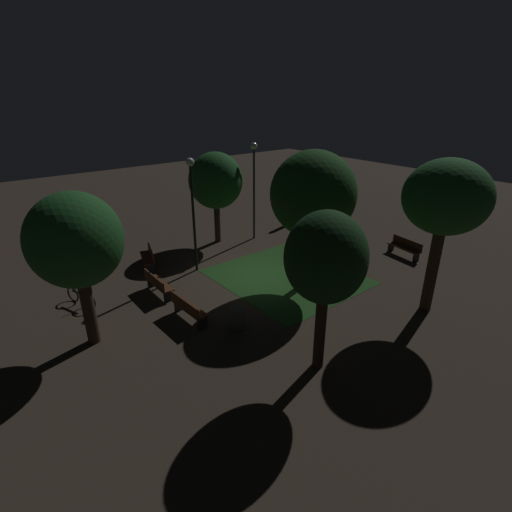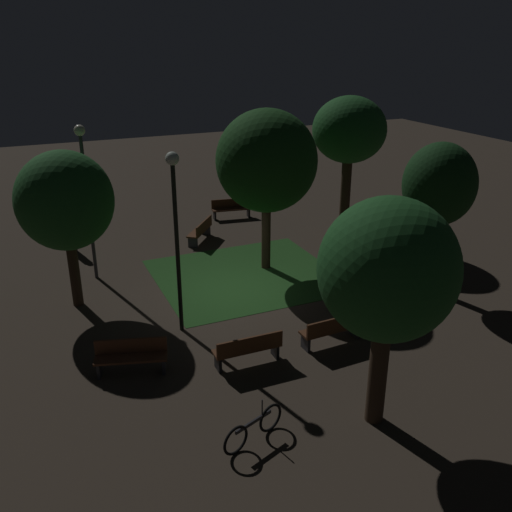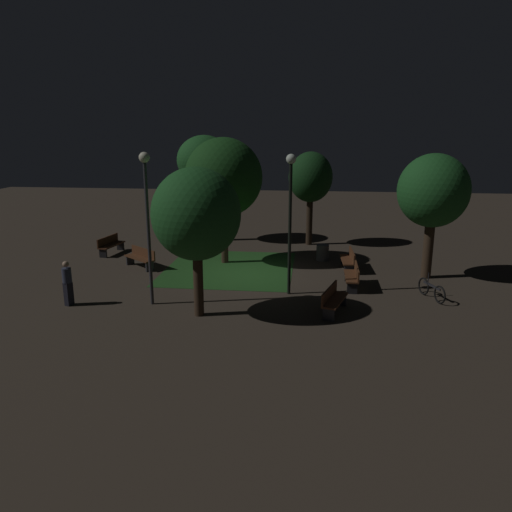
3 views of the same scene
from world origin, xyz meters
The scene contains 17 objects.
ground_plane centered at (0.00, 0.00, 0.00)m, with size 60.00×60.00×0.00m, color #3D3328.
grass_lawn centered at (0.89, 0.89, 0.01)m, with size 6.16×5.61×0.01m, color #23511E.
bench_front_left centered at (-1.26, -4.37, 0.48)m, with size 1.81×0.50×0.88m.
bench_path_side centered at (1.26, -4.37, 0.48)m, with size 1.82×0.55×0.88m.
bench_near_trees centered at (2.83, 7.24, 0.48)m, with size 1.85×0.75×0.88m.
bench_by_lamp centered at (-4.08, -3.49, 0.48)m, with size 1.86×0.98×0.88m.
bench_back_row centered at (0.57, 4.87, 0.48)m, with size 1.49×1.71×0.88m.
tree_near_wall centered at (0.45, -7.52, 3.60)m, with size 2.84×2.84×5.13m.
tree_back_left centered at (6.31, 3.13, 4.37)m, with size 2.94×2.94×5.76m.
tree_tall_center centered at (1.85, 1.28, 3.93)m, with size 3.49×3.49×5.71m.
tree_right_canopy centered at (-4.85, 0.96, 3.40)m, with size 2.86×2.86×4.91m.
tree_back_right centered at (6.02, -2.58, 3.57)m, with size 2.30×2.30×4.93m.
lamp_post_path_center centered at (-3.99, 2.86, 3.53)m, with size 0.36×0.36×5.31m.
lamp_post_near_wall centered at (-2.31, -1.91, 3.46)m, with size 0.36×0.36×5.19m.
trash_bin centered at (2.77, -3.26, 0.38)m, with size 0.59×0.59×0.76m, color #4C4C4C.
bicycle centered at (-2.30, -7.12, 0.34)m, with size 1.59×0.65×0.93m.
pedestrian centered at (-4.43, 5.74, 0.85)m, with size 0.33×0.32×1.61m.
Camera 3 is at (-19.79, -2.68, 6.00)m, focal length 34.14 mm.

